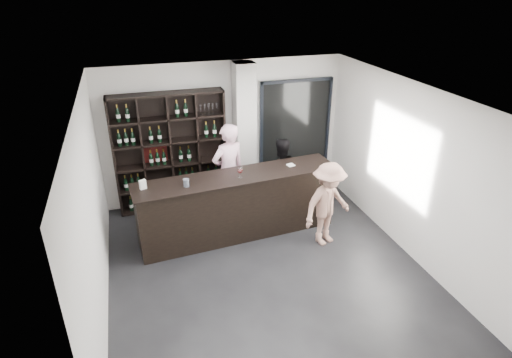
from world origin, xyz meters
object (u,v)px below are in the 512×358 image
object	(u,v)px
taster_black	(280,174)
tasting_counter	(238,205)
taster_pink	(229,171)
customer	(328,204)
wine_shelf	(171,152)

from	to	relation	value
taster_black	tasting_counter	bearing A→B (deg)	29.32
taster_pink	customer	size ratio (longest dim) A/B	1.24
taster_pink	taster_black	xyz separation A→B (m)	(1.06, 0.00, -0.20)
wine_shelf	taster_pink	distance (m)	1.25
customer	taster_pink	bearing A→B (deg)	115.31
taster_black	customer	xyz separation A→B (m)	(0.36, -1.45, 0.02)
wine_shelf	tasting_counter	xyz separation A→B (m)	(0.99, -1.45, -0.59)
wine_shelf	taster_black	size ratio (longest dim) A/B	1.58
tasting_counter	taster_black	world-z (taller)	taster_black
wine_shelf	taster_pink	world-z (taller)	wine_shelf
taster_black	customer	distance (m)	1.49
tasting_counter	wine_shelf	bearing A→B (deg)	119.80
taster_pink	tasting_counter	bearing A→B (deg)	70.12
tasting_counter	customer	distance (m)	1.61
taster_black	taster_pink	bearing A→B (deg)	-4.90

